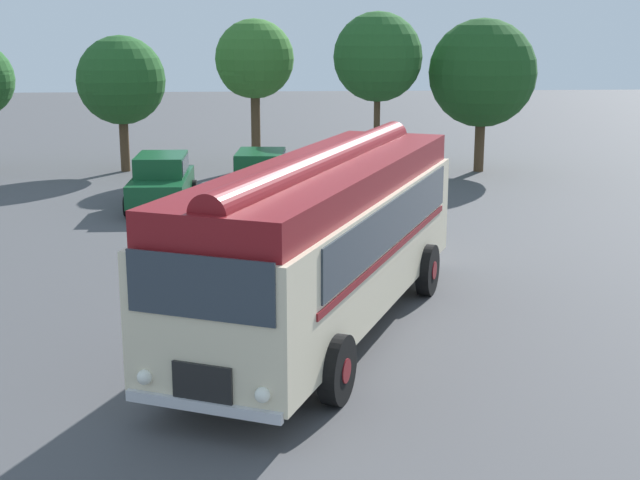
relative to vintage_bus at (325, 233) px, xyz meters
The scene contains 9 objects.
ground_plane 2.02m from the vintage_bus, 142.83° to the left, with size 120.00×120.00×0.00m, color #474749.
vintage_bus is the anchor object (origin of this frame).
car_near_left 12.75m from the vintage_bus, 109.88° to the left, with size 2.00×4.22×1.66m.
car_mid_left 12.58m from the vintage_bus, 95.51° to the left, with size 2.23×4.33×1.66m.
car_mid_right 12.30m from the vintage_bus, 81.82° to the left, with size 2.31×4.36×1.66m.
tree_left_of_centre 20.19m from the vintage_bus, 109.12° to the left, with size 3.41×3.41×5.24m.
tree_centre 19.68m from the vintage_bus, 94.24° to the left, with size 3.09×3.09×5.86m.
tree_right_of_centre 18.71m from the vintage_bus, 79.89° to the left, with size 3.39×3.39×6.13m.
tree_far_right 19.69m from the vintage_bus, 67.86° to the left, with size 4.13×4.13×5.88m.
Camera 1 is at (-0.59, -16.45, 5.71)m, focal length 50.00 mm.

